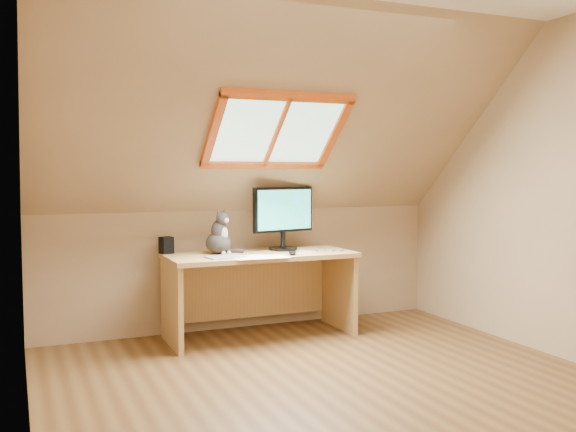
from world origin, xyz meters
TOP-DOWN VIEW (x-y plane):
  - ground at (0.00, 0.00)m, footprint 3.50×3.50m
  - room_shell at (0.00, -0.09)m, footprint 3.52×3.52m
  - desk at (-0.01, 1.45)m, footprint 1.49×0.65m
  - monitor at (0.24, 1.47)m, footprint 0.56×0.24m
  - cat at (-0.32, 1.46)m, footprint 0.27×0.29m
  - desk_speaker at (-0.70, 1.63)m, footprint 0.11×0.11m
  - graphics_tablet at (-0.35, 1.21)m, footprint 0.29×0.22m
  - mouse at (0.18, 1.16)m, footprint 0.09×0.11m
  - papers at (-0.08, 1.12)m, footprint 0.35×0.30m
  - cables at (0.47, 1.26)m, footprint 0.51×0.26m

SIDE VIEW (x-z plane):
  - ground at x=0.00m, z-range 0.00..0.00m
  - desk at x=-0.01m, z-range 0.13..0.80m
  - papers at x=-0.08m, z-range 0.68..0.68m
  - cables at x=0.47m, z-range 0.68..0.69m
  - graphics_tablet at x=-0.35m, z-range 0.68..0.69m
  - mouse at x=0.18m, z-range 0.68..0.71m
  - desk_speaker at x=-0.70m, z-range 0.68..0.81m
  - cat at x=-0.32m, z-range 0.63..0.99m
  - monitor at x=0.24m, z-range 0.72..1.23m
  - room_shell at x=0.00m, z-range 0.23..2.64m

